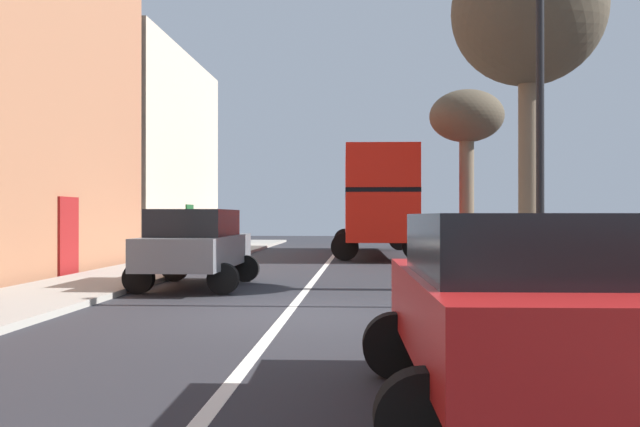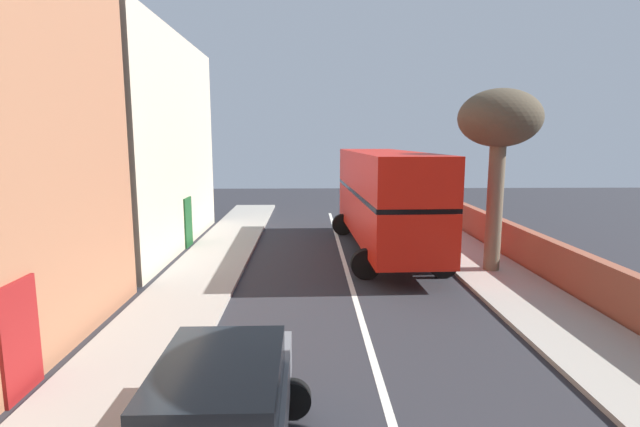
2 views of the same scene
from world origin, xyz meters
The scene contains 11 objects.
ground_plane centered at (0.00, 0.00, 0.00)m, with size 84.00×84.00×0.00m, color #28282D.
road_centre_line centered at (0.00, 0.00, 0.00)m, with size 0.16×54.00×0.01m, color silver.
sidewalk_left centered at (-4.90, 0.00, 0.06)m, with size 2.60×60.00×0.12m, color #9E998E.
sidewalk_right centered at (4.90, 0.00, 0.06)m, with size 2.60×60.00×0.12m, color #9E998E.
double_decker_bus centered at (1.70, 16.67, 2.35)m, with size 3.80×10.84×4.06m.
parked_car_grey_left_0 centered at (-2.50, 3.76, 0.98)m, with size 2.41×4.28×1.74m.
parked_car_red_right_1 centered at (2.50, -5.48, 0.93)m, with size 2.51×3.96×1.62m.
street_tree_right_1 centered at (4.76, 3.66, 5.93)m, with size 3.26×3.26×7.49m.
street_tree_right_3 centered at (4.95, 13.61, 5.00)m, with size 2.69×2.69×6.07m.
lamppost_right centered at (4.30, 0.88, 3.81)m, with size 0.32×0.32×6.31m.
litter_bin_right centered at (5.30, -0.25, 0.65)m, with size 0.55×0.55×1.04m.
Camera 1 is at (1.28, -10.88, 1.60)m, focal length 37.39 mm.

